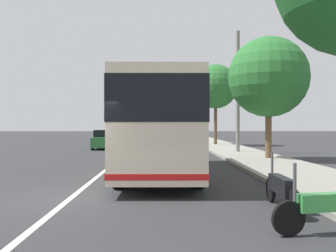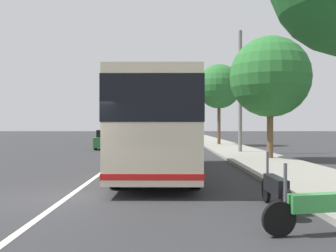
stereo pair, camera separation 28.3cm
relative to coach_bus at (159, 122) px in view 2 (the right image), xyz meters
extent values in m
plane|color=#2D2D30|center=(-5.06, 2.32, -2.05)|extent=(220.00, 220.00, 0.00)
cube|color=gray|center=(4.94, -5.28, -1.98)|extent=(110.00, 3.60, 0.14)
cube|color=silver|center=(4.94, 2.32, -2.04)|extent=(110.00, 0.16, 0.01)
cube|color=beige|center=(0.00, 0.00, -0.12)|extent=(10.73, 2.73, 3.15)
cube|color=black|center=(0.00, 0.00, 0.55)|extent=(10.77, 2.77, 1.22)
cube|color=red|center=(0.00, 0.00, -1.45)|extent=(10.76, 2.76, 0.16)
cylinder|color=black|center=(3.44, 1.16, -1.55)|extent=(1.00, 0.31, 1.00)
cylinder|color=black|center=(3.41, -1.24, -1.55)|extent=(1.00, 0.31, 1.00)
cylinder|color=black|center=(-3.41, 1.24, -1.55)|extent=(1.00, 0.31, 1.00)
cylinder|color=black|center=(-3.44, -1.16, -1.55)|extent=(1.00, 0.31, 1.00)
cylinder|color=black|center=(-8.43, -2.23, -1.74)|extent=(0.21, 0.61, 0.61)
cube|color=#338C3F|center=(-8.26, -2.99, -1.49)|extent=(0.48, 1.20, 0.31)
cylinder|color=#4C4C51|center=(-8.40, -2.34, -1.14)|extent=(0.06, 0.06, 0.70)
cylinder|color=black|center=(-5.49, -2.76, -1.74)|extent=(0.61, 0.09, 0.61)
cylinder|color=black|center=(-7.21, -2.75, -1.74)|extent=(0.61, 0.09, 0.61)
cube|color=black|center=(-6.35, -2.76, -1.49)|extent=(1.29, 0.25, 0.38)
cylinder|color=#4C4C51|center=(-5.62, -2.76, -1.14)|extent=(0.06, 0.06, 0.70)
cube|color=black|center=(20.98, -0.51, -1.50)|extent=(4.61, 2.11, 0.74)
cube|color=black|center=(21.03, -0.51, -0.88)|extent=(2.53, 1.81, 0.50)
cylinder|color=black|center=(22.52, 0.17, -1.73)|extent=(0.66, 0.27, 0.64)
cylinder|color=black|center=(22.39, -1.42, -1.73)|extent=(0.66, 0.27, 0.64)
cylinder|color=black|center=(19.56, 0.41, -1.73)|extent=(0.66, 0.27, 0.64)
cylinder|color=black|center=(19.44, -1.19, -1.73)|extent=(0.66, 0.27, 0.64)
cube|color=#2D7238|center=(15.94, 4.48, -1.48)|extent=(4.60, 1.87, 0.77)
cube|color=black|center=(16.06, 4.49, -0.81)|extent=(2.52, 1.66, 0.56)
cylinder|color=black|center=(14.47, 3.66, -1.73)|extent=(0.65, 0.24, 0.64)
cylinder|color=black|center=(14.41, 5.20, -1.73)|extent=(0.65, 0.24, 0.64)
cylinder|color=black|center=(17.46, 3.77, -1.73)|extent=(0.65, 0.24, 0.64)
cylinder|color=black|center=(17.40, 5.31, -1.73)|extent=(0.65, 0.24, 0.64)
cube|color=silver|center=(45.29, 4.44, -1.51)|extent=(4.23, 1.98, 0.72)
cube|color=black|center=(45.26, 4.44, -0.88)|extent=(2.21, 1.78, 0.52)
cylinder|color=black|center=(43.89, 3.61, -1.73)|extent=(0.64, 0.23, 0.64)
cylinder|color=black|center=(43.93, 5.33, -1.73)|extent=(0.64, 0.23, 0.64)
cylinder|color=black|center=(46.66, 3.55, -1.73)|extent=(0.64, 0.23, 0.64)
cylinder|color=black|center=(46.69, 5.28, -1.73)|extent=(0.64, 0.23, 0.64)
cylinder|color=brown|center=(5.67, -5.85, -0.44)|extent=(0.34, 0.34, 3.21)
sphere|color=#286B2D|center=(5.67, -5.85, 2.47)|extent=(4.35, 4.35, 4.35)
cylinder|color=brown|center=(20.49, -5.08, 0.08)|extent=(0.29, 0.29, 4.26)
sphere|color=#286B2D|center=(20.49, -5.08, 3.44)|extent=(4.09, 4.09, 4.09)
cylinder|color=slate|center=(10.63, -5.18, 2.06)|extent=(0.25, 0.25, 8.22)
camera|label=1|loc=(-14.94, -0.05, -0.14)|focal=41.00mm
camera|label=2|loc=(-14.95, -0.33, -0.14)|focal=41.00mm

